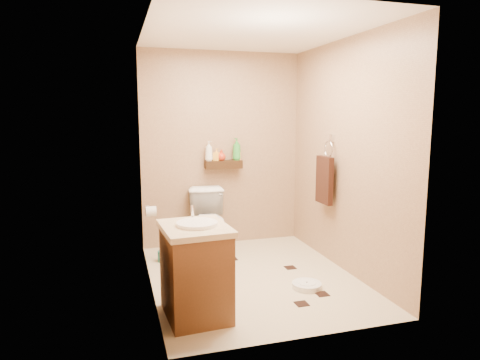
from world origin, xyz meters
name	(u,v)px	position (x,y,z in m)	size (l,w,h in m)	color
ground	(252,277)	(0.00, 0.00, 0.00)	(2.50, 2.50, 0.00)	#C5AC90
wall_back	(222,149)	(0.00, 1.25, 1.20)	(2.00, 0.04, 2.40)	#A07D5B
wall_front	(308,177)	(0.00, -1.25, 1.20)	(2.00, 0.04, 2.40)	#A07D5B
wall_left	(148,163)	(-1.00, 0.00, 1.20)	(0.04, 2.50, 2.40)	#A07D5B
wall_right	(344,157)	(1.00, 0.00, 1.20)	(0.04, 2.50, 2.40)	#A07D5B
ceiling	(253,31)	(0.00, 0.00, 2.40)	(2.00, 2.50, 0.02)	white
wall_shelf	(223,164)	(0.00, 1.17, 1.02)	(0.46, 0.14, 0.10)	#36200E
floor_accents	(256,278)	(0.02, -0.05, 0.00)	(1.14, 1.41, 0.01)	black
toilet	(209,223)	(-0.26, 0.83, 0.38)	(0.42, 0.74, 0.76)	white
vanity	(196,270)	(-0.70, -0.67, 0.39)	(0.56, 0.66, 0.88)	brown
bathroom_scale	(307,285)	(0.41, -0.41, 0.03)	(0.35, 0.35, 0.06)	white
toilet_brush	(163,247)	(-0.82, 0.72, 0.17)	(0.11, 0.11, 0.49)	#196464
towel_ring	(325,178)	(0.91, 0.25, 0.95)	(0.12, 0.30, 0.76)	silver
toilet_paper	(151,211)	(-0.94, 0.65, 0.60)	(0.12, 0.11, 0.12)	white
bottle_a	(209,151)	(-0.18, 1.17, 1.19)	(0.09, 0.09, 0.24)	white
bottle_b	(217,155)	(-0.09, 1.17, 1.15)	(0.07, 0.07, 0.15)	yellow
bottle_c	(221,155)	(-0.03, 1.17, 1.14)	(0.10, 0.10, 0.13)	red
bottle_d	(237,149)	(0.17, 1.17, 1.21)	(0.11, 0.11, 0.27)	green
bottle_e	(238,154)	(0.18, 1.17, 1.14)	(0.07, 0.07, 0.15)	#FF9A54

